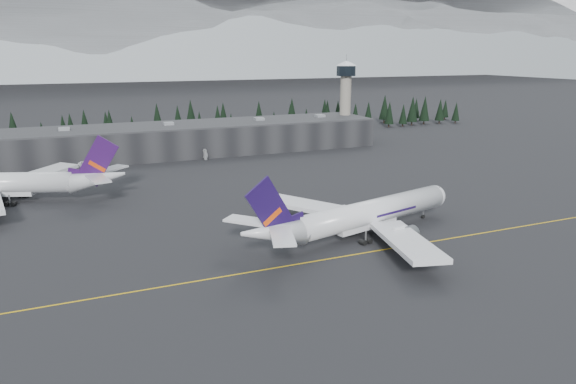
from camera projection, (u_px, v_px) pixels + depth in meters
name	position (u px, v px, depth m)	size (l,w,h in m)	color
ground	(324.00, 256.00, 108.97)	(1400.00, 1400.00, 0.00)	black
taxiline	(329.00, 259.00, 107.18)	(400.00, 0.40, 0.02)	gold
terminal	(193.00, 138.00, 218.56)	(160.00, 30.00, 12.60)	black
control_tower	(346.00, 92.00, 244.65)	(10.00, 10.00, 37.70)	gray
treeline	(176.00, 125.00, 251.18)	(360.00, 20.00, 15.00)	black
mountain_ridge	(94.00, 75.00, 999.02)	(4400.00, 900.00, 420.00)	white
jet_main	(357.00, 216.00, 118.36)	(61.34, 55.96, 18.35)	silver
jet_parked	(10.00, 183.00, 146.99)	(63.40, 56.97, 19.20)	silver
gse_vehicle_a	(83.00, 175.00, 176.71)	(2.65, 5.75, 1.60)	white
gse_vehicle_b	(206.00, 158.00, 205.64)	(1.83, 4.55, 1.55)	silver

